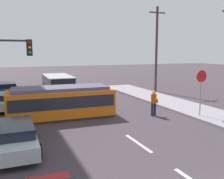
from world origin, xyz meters
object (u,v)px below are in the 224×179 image
Objects in this scene: streetcar_tram at (61,102)px; parked_sedan_furthest at (7,88)px; pedestrian_crossing at (154,102)px; utility_pole_mid at (156,48)px; stop_sign at (201,83)px; traffic_light_mast at (6,67)px; parked_sedan_far at (5,101)px; parked_sedan_mid at (13,136)px; city_bus at (58,83)px.

parked_sedan_furthest is at bearing 106.29° from streetcar_tram.
utility_pole_mid reaches higher than pedestrian_crossing.
stop_sign is 0.59× the size of traffic_light_mast.
traffic_light_mast is (0.22, -5.84, 2.79)m from parked_sedan_far.
streetcar_tram is 1.34× the size of traffic_light_mast.
parked_sedan_mid is 1.08× the size of parked_sedan_far.
stop_sign is (11.28, -14.07, 1.57)m from parked_sedan_furthest.
streetcar_tram is 5.98m from pedestrian_crossing.
parked_sedan_mid is at bearing -89.50° from parked_sedan_furthest.
stop_sign is 0.33× the size of utility_pole_mid.
traffic_light_mast is at bearing 92.46° from parked_sedan_mid.
streetcar_tram is 13.64m from utility_pole_mid.
utility_pole_mid is at bearing 38.75° from parked_sedan_mid.
parked_sedan_far is 15.40m from utility_pole_mid.
streetcar_tram is 9.90m from city_bus.
pedestrian_crossing is 0.40× the size of parked_sedan_far.
streetcar_tram reaches higher than pedestrian_crossing.
parked_sedan_far is at bearing -169.08° from utility_pole_mid.
parked_sedan_far is at bearing 92.16° from traffic_light_mast.
traffic_light_mast is 16.85m from utility_pole_mid.
utility_pole_mid is at bearing 31.01° from traffic_light_mast.
parked_sedan_mid is (-8.65, -2.77, -0.32)m from pedestrian_crossing.
pedestrian_crossing is at bearing -122.95° from utility_pole_mid.
utility_pole_mid is at bearing 72.87° from stop_sign.
streetcar_tram is at bearing -149.04° from utility_pole_mid.
parked_sedan_furthest is (-0.13, 15.35, -0.00)m from parked_sedan_mid.
parked_sedan_furthest is 0.91× the size of traffic_light_mast.
parked_sedan_mid is 0.93× the size of traffic_light_mast.
parked_sedan_furthest is at bearing 90.50° from parked_sedan_mid.
pedestrian_crossing is 10.75m from parked_sedan_far.
city_bus is 4.88m from parked_sedan_furthest.
parked_sedan_furthest is 18.10m from stop_sign.
parked_sedan_far is 6.48m from traffic_light_mast.
utility_pole_mid is at bearing 30.96° from streetcar_tram.
pedestrian_crossing is 0.58× the size of stop_sign.
utility_pole_mid reaches higher than streetcar_tram.
city_bus is at bearing 72.19° from parked_sedan_mid.
pedestrian_crossing is at bearing -0.25° from traffic_light_mast.
city_bus is 12.35m from pedestrian_crossing.
pedestrian_crossing reaches higher than parked_sedan_far.
parked_sedan_mid is 3.96m from traffic_light_mast.
streetcar_tram is at bearing 157.33° from stop_sign.
parked_sedan_furthest is (-3.12, 10.66, -0.40)m from streetcar_tram.
parked_sedan_far is (-4.98, -5.80, -0.40)m from city_bus.
utility_pole_mid is (3.14, 10.19, 2.32)m from stop_sign.
stop_sign reaches higher than parked_sedan_mid.
traffic_light_mast is 0.57× the size of utility_pole_mid.
city_bus is 15.18m from parked_sedan_mid.
traffic_light_mast is at bearing 172.26° from stop_sign.
pedestrian_crossing is 15.35m from parked_sedan_furthest.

